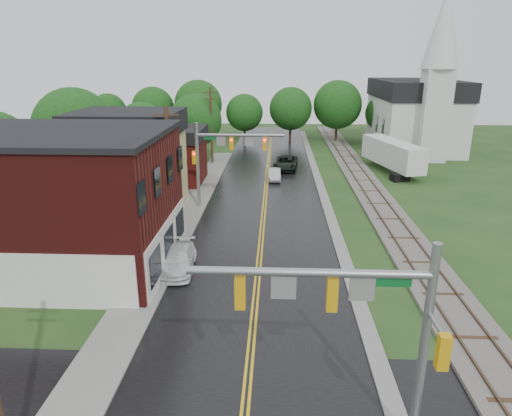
# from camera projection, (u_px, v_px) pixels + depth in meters

# --- Properties ---
(main_road) EXTENTS (10.00, 90.00, 0.02)m
(main_road) POSITION_uv_depth(u_px,v_px,m) (265.00, 197.00, 41.92)
(main_road) COLOR black
(main_road) RESTS_ON ground
(curb_right) EXTENTS (0.80, 70.00, 0.12)m
(curb_right) POSITION_uv_depth(u_px,v_px,m) (319.00, 184.00, 46.43)
(curb_right) COLOR gray
(curb_right) RESTS_ON ground
(sidewalk_left) EXTENTS (2.40, 50.00, 0.12)m
(sidewalk_left) POSITION_uv_depth(u_px,v_px,m) (188.00, 214.00, 37.45)
(sidewalk_left) COLOR gray
(sidewalk_left) RESTS_ON ground
(brick_building) EXTENTS (14.30, 10.30, 8.30)m
(brick_building) POSITION_uv_depth(u_px,v_px,m) (48.00, 201.00, 26.94)
(brick_building) COLOR #4E1210
(brick_building) RESTS_ON ground
(yellow_house) EXTENTS (8.00, 7.00, 6.40)m
(yellow_house) POSITION_uv_depth(u_px,v_px,m) (131.00, 173.00, 37.61)
(yellow_house) COLOR tan
(yellow_house) RESTS_ON ground
(darkred_building) EXTENTS (7.00, 6.00, 4.40)m
(darkred_building) POSITION_uv_depth(u_px,v_px,m) (169.00, 161.00, 46.42)
(darkred_building) COLOR #3F0F0C
(darkred_building) RESTS_ON ground
(church) EXTENTS (10.40, 18.40, 20.00)m
(church) POSITION_uv_depth(u_px,v_px,m) (418.00, 108.00, 61.75)
(church) COLOR silver
(church) RESTS_ON ground
(railroad) EXTENTS (3.20, 80.00, 0.30)m
(railroad) POSITION_uv_depth(u_px,v_px,m) (365.00, 183.00, 46.19)
(railroad) COLOR #59544C
(railroad) RESTS_ON ground
(traffic_signal_near) EXTENTS (7.34, 0.30, 7.20)m
(traffic_signal_near) POSITION_uv_depth(u_px,v_px,m) (356.00, 311.00, 13.64)
(traffic_signal_near) COLOR gray
(traffic_signal_near) RESTS_ON ground
(traffic_signal_far) EXTENTS (7.34, 0.43, 7.20)m
(traffic_signal_far) POSITION_uv_depth(u_px,v_px,m) (223.00, 150.00, 37.67)
(traffic_signal_far) COLOR gray
(traffic_signal_far) RESTS_ON ground
(utility_pole_b) EXTENTS (1.80, 0.28, 9.00)m
(utility_pole_b) POSITION_uv_depth(u_px,v_px,m) (169.00, 166.00, 33.16)
(utility_pole_b) COLOR #382616
(utility_pole_b) RESTS_ON ground
(utility_pole_c) EXTENTS (1.80, 0.28, 9.00)m
(utility_pole_c) POSITION_uv_depth(u_px,v_px,m) (211.00, 124.00, 54.03)
(utility_pole_c) COLOR #382616
(utility_pole_c) RESTS_ON ground
(tree_left_b) EXTENTS (7.60, 7.60, 9.69)m
(tree_left_b) POSITION_uv_depth(u_px,v_px,m) (76.00, 131.00, 42.73)
(tree_left_b) COLOR black
(tree_left_b) RESTS_ON ground
(tree_left_c) EXTENTS (6.00, 6.00, 7.65)m
(tree_left_c) POSITION_uv_depth(u_px,v_px,m) (143.00, 131.00, 50.52)
(tree_left_c) COLOR black
(tree_left_c) RESTS_ON ground
(tree_left_e) EXTENTS (6.40, 6.40, 8.16)m
(tree_left_e) POSITION_uv_depth(u_px,v_px,m) (197.00, 121.00, 55.90)
(tree_left_e) COLOR black
(tree_left_e) RESTS_ON ground
(suv_dark) EXTENTS (3.04, 5.66, 1.51)m
(suv_dark) POSITION_uv_depth(u_px,v_px,m) (286.00, 163.00, 52.27)
(suv_dark) COLOR black
(suv_dark) RESTS_ON ground
(sedan_silver) EXTENTS (1.32, 3.60, 1.18)m
(sedan_silver) POSITION_uv_depth(u_px,v_px,m) (274.00, 174.00, 47.78)
(sedan_silver) COLOR #B5B5BA
(sedan_silver) RESTS_ON ground
(pickup_white) EXTENTS (2.14, 4.69, 1.33)m
(pickup_white) POSITION_uv_depth(u_px,v_px,m) (178.00, 260.00, 27.32)
(pickup_white) COLOR white
(pickup_white) RESTS_ON ground
(semi_trailer) EXTENTS (4.93, 10.95, 3.48)m
(semi_trailer) POSITION_uv_depth(u_px,v_px,m) (392.00, 154.00, 50.64)
(semi_trailer) COLOR black
(semi_trailer) RESTS_ON ground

